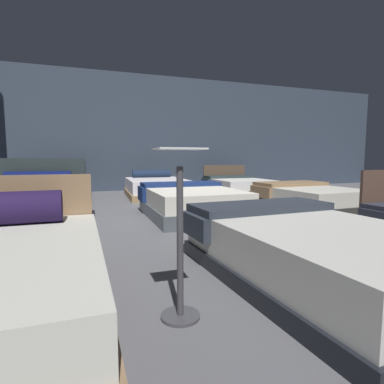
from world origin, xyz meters
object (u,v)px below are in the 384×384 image
at_px(bed_8, 237,185).
at_px(bed_4, 192,202).
at_px(bed_3, 33,207).
at_px(price_sign, 180,254).
at_px(bed_1, 313,250).
at_px(bed_6, 53,191).
at_px(bed_5, 309,198).
at_px(bed_7, 156,188).

bearing_deg(bed_8, bed_4, -128.38).
relative_size(bed_3, price_sign, 1.91).
height_order(bed_1, bed_8, bed_8).
height_order(bed_1, bed_3, bed_3).
distance_m(bed_4, bed_6, 3.77).
bearing_deg(bed_5, bed_3, 176.80).
bearing_deg(bed_1, bed_4, 87.43).
bearing_deg(price_sign, bed_8, 59.64).
relative_size(bed_5, bed_8, 1.00).
height_order(bed_3, bed_4, bed_3).
bearing_deg(bed_4, bed_1, -89.04).
bearing_deg(bed_7, price_sign, -98.85).
distance_m(bed_3, price_sign, 3.43).
bearing_deg(bed_5, bed_7, 126.88).
xyz_separation_m(bed_3, bed_7, (2.45, 2.81, -0.03)).
distance_m(bed_5, bed_6, 5.61).
relative_size(bed_1, bed_5, 1.12).
relative_size(bed_1, bed_6, 1.02).
xyz_separation_m(bed_1, price_sign, (-1.19, -0.25, 0.16)).
bearing_deg(bed_8, bed_3, -148.23).
bearing_deg(bed_8, price_sign, -119.69).
bearing_deg(bed_3, bed_8, 32.49).
bearing_deg(bed_8, bed_7, -177.25).
height_order(bed_3, bed_8, bed_3).
distance_m(bed_7, bed_8, 2.36).
bearing_deg(bed_1, bed_8, 64.84).
height_order(bed_4, bed_7, bed_7).
bearing_deg(bed_3, bed_5, 0.65).
relative_size(bed_3, bed_7, 0.91).
height_order(bed_4, price_sign, price_sign).
distance_m(bed_3, bed_8, 5.61).
distance_m(bed_1, bed_5, 3.74).
height_order(bed_1, bed_5, bed_1).
bearing_deg(bed_6, bed_4, -49.60).
bearing_deg(bed_8, bed_5, -89.40).
bearing_deg(bed_7, bed_1, -87.66).
relative_size(bed_3, bed_4, 1.01).
bearing_deg(bed_5, bed_8, 87.47).
distance_m(bed_4, bed_8, 3.81).
distance_m(bed_3, bed_7, 3.73).
bearing_deg(price_sign, bed_6, 101.41).
relative_size(bed_1, bed_8, 1.13).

